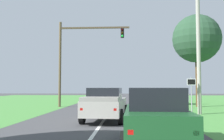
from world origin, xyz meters
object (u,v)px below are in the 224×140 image
object	(u,v)px
keep_moving_sign	(192,91)
utility_pole_right	(198,44)
red_suv_near	(155,115)
crossing_suv_far	(166,96)
traffic_light	(77,51)
pickup_truck_lead	(105,104)
oak_tree_right	(197,39)

from	to	relation	value
keep_moving_sign	utility_pole_right	distance (m)	3.33
red_suv_near	crossing_suv_far	bearing A→B (deg)	81.36
red_suv_near	traffic_light	xyz separation A→B (m)	(-5.75, 16.86, 4.33)
pickup_truck_lead	red_suv_near	bearing A→B (deg)	-71.45
crossing_suv_far	traffic_light	bearing A→B (deg)	-154.37
traffic_light	keep_moving_sign	size ratio (longest dim) A/B	3.15
keep_moving_sign	oak_tree_right	bearing A→B (deg)	73.09
crossing_suv_far	utility_pole_right	size ratio (longest dim) A/B	0.49
keep_moving_sign	red_suv_near	bearing A→B (deg)	-109.13
crossing_suv_far	oak_tree_right	bearing A→B (deg)	-54.07
traffic_light	keep_moving_sign	xyz separation A→B (m)	(9.20, -6.89, -3.66)
oak_tree_right	crossing_suv_far	distance (m)	7.12
traffic_light	oak_tree_right	xyz separation A→B (m)	(11.53, 0.75, 1.22)
crossing_suv_far	utility_pole_right	distance (m)	11.47
oak_tree_right	utility_pole_right	distance (m)	7.56
keep_moving_sign	crossing_suv_far	world-z (taller)	keep_moving_sign
red_suv_near	crossing_suv_far	size ratio (longest dim) A/B	0.98
keep_moving_sign	oak_tree_right	distance (m)	9.36
red_suv_near	crossing_suv_far	distance (m)	21.40
red_suv_near	crossing_suv_far	world-z (taller)	red_suv_near
keep_moving_sign	crossing_suv_far	bearing A→B (deg)	91.25
oak_tree_right	red_suv_near	bearing A→B (deg)	-108.18
crossing_suv_far	red_suv_near	bearing A→B (deg)	-98.64
traffic_light	pickup_truck_lead	bearing A→B (deg)	-71.02
traffic_light	utility_pole_right	world-z (taller)	utility_pole_right
oak_tree_right	crossing_suv_far	size ratio (longest dim) A/B	1.86
oak_tree_right	crossing_suv_far	bearing A→B (deg)	125.93
keep_moving_sign	pickup_truck_lead	bearing A→B (deg)	-147.65
pickup_truck_lead	utility_pole_right	xyz separation A→B (m)	(6.25, 4.02, 3.94)
pickup_truck_lead	oak_tree_right	distance (m)	14.82
pickup_truck_lead	oak_tree_right	xyz separation A→B (m)	(7.93, 11.20, 5.59)
red_suv_near	traffic_light	size ratio (longest dim) A/B	0.57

